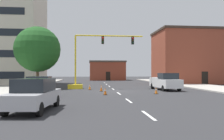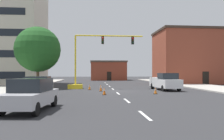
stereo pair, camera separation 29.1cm
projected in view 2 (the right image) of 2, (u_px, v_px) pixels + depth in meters
The scene contains 22 objects.
ground_plane at pixel (115, 91), 24.58m from camera, with size 160.00×160.00×0.00m, color #2D2D30.
sidewalk_left at pixel (18, 86), 31.39m from camera, with size 6.00×56.00×0.14m, color #B2ADA3.
sidewalk_right at pixel (195, 85), 33.71m from camera, with size 6.00×56.00×0.14m, color #B2ADA3.
lane_stripe_seg_0 at pixel (145, 115), 10.64m from camera, with size 0.16×2.40×0.01m, color silver.
lane_stripe_seg_1 at pixel (127, 101), 16.12m from camera, with size 0.16×2.40×0.01m, color silver.
lane_stripe_seg_2 at pixel (118, 93), 21.60m from camera, with size 0.16×2.40×0.01m, color silver.
lane_stripe_seg_3 at pixel (113, 89), 27.07m from camera, with size 0.16×2.40×0.01m, color silver.
lane_stripe_seg_4 at pixel (109, 86), 32.55m from camera, with size 0.16×2.40×0.01m, color silver.
lane_stripe_seg_5 at pixel (107, 84), 38.03m from camera, with size 0.16×2.40×0.01m, color silver.
lane_stripe_seg_6 at pixel (105, 83), 43.51m from camera, with size 0.16×2.40×0.01m, color silver.
building_tall_left at pixel (1, 28), 38.77m from camera, with size 14.37×11.51×19.87m.
building_brick_center at pixel (108, 71), 58.61m from camera, with size 9.35×7.82×5.01m.
building_row_right at pixel (194, 57), 41.02m from camera, with size 13.86×8.80×9.82m.
traffic_signal_gantry at pixel (85, 71), 27.95m from camera, with size 9.52×1.20×6.83m.
tree_left_near at pixel (38, 49), 28.74m from camera, with size 5.88×5.88×8.00m.
pickup_truck_white at pixel (165, 82), 25.75m from camera, with size 2.28×5.50×1.99m.
sedan_white_near_left at pixel (38, 87), 18.27m from camera, with size 2.07×4.59×1.74m.
sedan_silver_mid_left at pixel (31, 94), 11.98m from camera, with size 2.32×4.67×1.74m.
traffic_cone_roadside_a at pixel (101, 88), 24.05m from camera, with size 0.36×0.36×0.73m.
traffic_cone_roadside_b at pixel (104, 91), 20.22m from camera, with size 0.36×0.36×0.66m.
traffic_cone_roadside_c at pixel (155, 91), 21.15m from camera, with size 0.36×0.36×0.63m.
traffic_cone_roadside_d at pixel (90, 87), 26.13m from camera, with size 0.36×0.36×0.66m.
Camera 2 is at (-2.51, -24.48, 2.08)m, focal length 35.38 mm.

